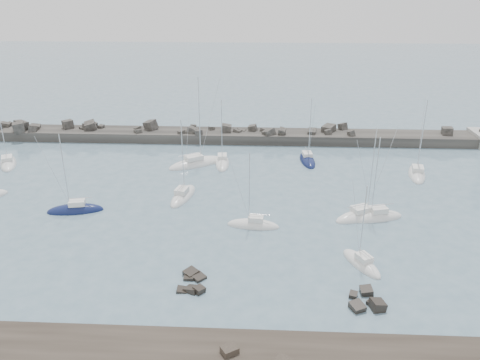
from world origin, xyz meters
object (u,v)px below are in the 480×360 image
(sailboat_8, at_px, (307,160))
(sailboat_13, at_px, (361,264))
(sailboat_1, at_px, (8,163))
(sailboat_4, at_px, (197,164))
(sailboat_3, at_px, (183,196))
(sailboat_7, at_px, (362,216))
(sailboat_5, at_px, (253,225))
(sailboat_6, at_px, (222,163))
(sailboat_10, at_px, (417,174))
(sailboat_2, at_px, (75,210))
(sailboat_9, at_px, (375,218))

(sailboat_8, bearing_deg, sailboat_13, -84.29)
(sailboat_1, distance_m, sailboat_8, 50.67)
(sailboat_4, relative_size, sailboat_13, 1.59)
(sailboat_3, relative_size, sailboat_13, 1.22)
(sailboat_4, relative_size, sailboat_7, 1.22)
(sailboat_3, distance_m, sailboat_13, 27.46)
(sailboat_4, bearing_deg, sailboat_1, -177.59)
(sailboat_5, xyz_separation_m, sailboat_6, (-5.73, 21.70, 0.00))
(sailboat_7, relative_size, sailboat_10, 1.00)
(sailboat_8, bearing_deg, sailboat_2, -147.59)
(sailboat_13, bearing_deg, sailboat_1, 152.50)
(sailboat_5, bearing_deg, sailboat_6, 104.80)
(sailboat_10, bearing_deg, sailboat_3, -164.20)
(sailboat_7, bearing_deg, sailboat_5, -167.27)
(sailboat_3, distance_m, sailboat_4, 13.02)
(sailboat_1, relative_size, sailboat_10, 1.00)
(sailboat_5, xyz_separation_m, sailboat_10, (25.58, 18.25, 0.00))
(sailboat_7, bearing_deg, sailboat_3, 168.59)
(sailboat_6, distance_m, sailboat_13, 34.67)
(sailboat_7, height_order, sailboat_8, sailboat_7)
(sailboat_13, bearing_deg, sailboat_7, 78.72)
(sailboat_5, height_order, sailboat_9, sailboat_9)
(sailboat_1, height_order, sailboat_2, sailboat_1)
(sailboat_5, xyz_separation_m, sailboat_9, (15.72, 2.86, 0.01))
(sailboat_10, bearing_deg, sailboat_9, -122.64)
(sailboat_3, height_order, sailboat_10, sailboat_10)
(sailboat_8, xyz_separation_m, sailboat_9, (7.00, -20.86, 0.01))
(sailboat_6, xyz_separation_m, sailboat_10, (31.31, -3.45, 0.00))
(sailboat_4, distance_m, sailboat_9, 31.59)
(sailboat_3, height_order, sailboat_5, sailboat_3)
(sailboat_3, relative_size, sailboat_5, 1.15)
(sailboat_5, bearing_deg, sailboat_9, 10.30)
(sailboat_1, bearing_deg, sailboat_3, -20.30)
(sailboat_10, bearing_deg, sailboat_6, 173.72)
(sailboat_6, bearing_deg, sailboat_1, -177.00)
(sailboat_2, bearing_deg, sailboat_9, -0.23)
(sailboat_2, relative_size, sailboat_8, 0.99)
(sailboat_5, bearing_deg, sailboat_13, -34.39)
(sailboat_6, bearing_deg, sailboat_4, -172.67)
(sailboat_5, bearing_deg, sailboat_1, 154.65)
(sailboat_5, bearing_deg, sailboat_8, 69.81)
(sailboat_2, xyz_separation_m, sailboat_8, (32.60, 20.70, -0.01))
(sailboat_13, bearing_deg, sailboat_8, 95.71)
(sailboat_6, bearing_deg, sailboat_3, -108.29)
(sailboat_13, bearing_deg, sailboat_10, 62.61)
(sailboat_1, xyz_separation_m, sailboat_2, (17.92, -16.80, 0.01))
(sailboat_2, height_order, sailboat_9, sailboat_9)
(sailboat_1, relative_size, sailboat_6, 1.08)
(sailboat_10, bearing_deg, sailboat_5, -144.49)
(sailboat_6, relative_size, sailboat_7, 0.93)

